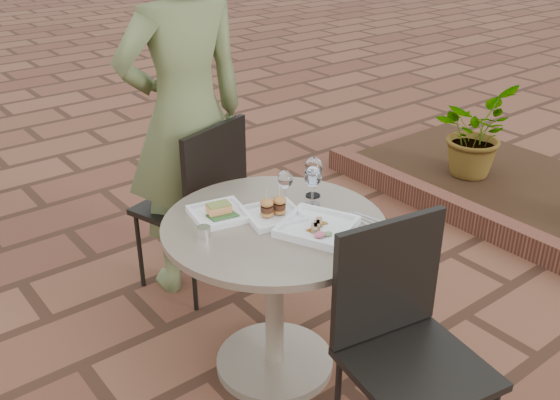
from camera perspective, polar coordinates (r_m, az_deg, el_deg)
ground at (r=2.81m, az=5.87°, el=-16.63°), size 60.00×60.00×0.00m
cafe_table at (r=2.61m, az=-0.52°, el=-6.81°), size 0.90×0.90×0.73m
chair_far at (r=3.15m, az=-7.24°, el=0.52°), size 0.55×0.55×0.93m
chair_near at (r=2.24m, az=11.14°, el=-11.57°), size 0.51×0.51×0.93m
diner at (r=3.09m, az=-8.63°, el=7.53°), size 0.71×0.50×1.85m
plate_salmon at (r=2.53m, az=-5.58°, el=-1.18°), size 0.25×0.25×0.06m
plate_sliders at (r=2.50m, az=-0.63°, el=-1.09°), size 0.26×0.26×0.14m
plate_tuna at (r=2.42m, az=3.42°, el=-2.43°), size 0.35×0.35×0.03m
wine_glass_right at (r=2.57m, az=3.02°, el=2.02°), size 0.07×0.07×0.18m
wine_glass_mid at (r=2.58m, az=0.48°, el=1.80°), size 0.07×0.07×0.15m
wine_glass_far at (r=2.65m, az=3.09°, el=2.86°), size 0.08×0.08×0.18m
steel_ramekin at (r=2.39m, az=-6.99°, el=-2.89°), size 0.06×0.06×0.04m
cutlery_set at (r=2.52m, az=7.95°, el=-1.81°), size 0.11×0.20×0.00m
planter_curb at (r=3.98m, az=19.82°, el=-2.78°), size 0.12×3.00×0.15m
potted_plant_a at (r=4.66m, az=17.26°, el=5.99°), size 0.72×0.68×0.64m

